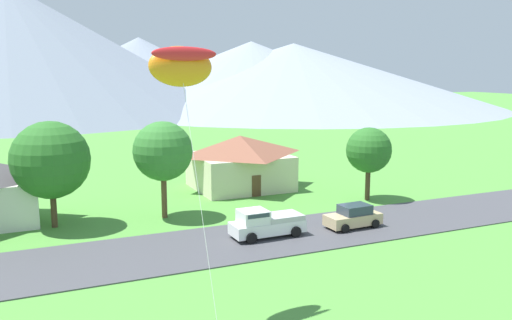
# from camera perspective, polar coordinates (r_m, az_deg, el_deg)

# --- Properties ---
(road_strip) EXTENTS (160.00, 7.97, 0.08)m
(road_strip) POSITION_cam_1_polar(r_m,az_deg,el_deg) (36.26, -6.12, -9.15)
(road_strip) COLOR #424247
(road_strip) RESTS_ON ground
(mountain_west_ridge) EXTENTS (89.18, 89.18, 21.85)m
(mountain_west_ridge) POSITION_cam_1_polar(r_m,az_deg,el_deg) (187.23, -12.20, 9.23)
(mountain_west_ridge) COLOR gray
(mountain_west_ridge) RESTS_ON ground
(mountain_east_ridge) EXTENTS (121.19, 121.19, 33.98)m
(mountain_east_ridge) POSITION_cam_1_polar(r_m,az_deg,el_deg) (160.09, -24.75, 10.70)
(mountain_east_ridge) COLOR slate
(mountain_east_ridge) RESTS_ON ground
(mountain_far_east_ridge) EXTENTS (102.65, 102.65, 19.74)m
(mountain_far_east_ridge) POSITION_cam_1_polar(r_m,az_deg,el_deg) (166.90, -0.49, 9.05)
(mountain_far_east_ridge) COLOR gray
(mountain_far_east_ridge) RESTS_ON ground
(mountain_central_ridge) EXTENTS (124.29, 124.29, 19.11)m
(mountain_central_ridge) POSITION_cam_1_polar(r_m,az_deg,el_deg) (166.61, 3.96, 8.92)
(mountain_central_ridge) COLOR gray
(mountain_central_ridge) RESTS_ON ground
(house_leftmost) EXTENTS (9.45, 8.60, 5.23)m
(house_leftmost) POSITION_cam_1_polar(r_m,az_deg,el_deg) (52.96, -1.71, -0.11)
(house_leftmost) COLOR beige
(house_leftmost) RESTS_ON ground
(tree_near_left) EXTENTS (5.72, 5.72, 7.95)m
(tree_near_left) POSITION_cam_1_polar(r_m,az_deg,el_deg) (42.15, -20.88, -0.00)
(tree_near_left) COLOR #4C3823
(tree_near_left) RESTS_ON ground
(tree_left_of_center) EXTENTS (4.05, 4.05, 6.56)m
(tree_left_of_center) POSITION_cam_1_polar(r_m,az_deg,el_deg) (48.92, 11.84, 1.01)
(tree_left_of_center) COLOR #4C3823
(tree_left_of_center) RESTS_ON ground
(tree_center) EXTENTS (4.66, 4.66, 7.67)m
(tree_center) POSITION_cam_1_polar(r_m,az_deg,el_deg) (42.58, -9.82, 0.91)
(tree_center) COLOR brown
(tree_center) RESTS_ON ground
(parked_car_tan_west_end) EXTENTS (4.27, 2.22, 1.68)m
(parked_car_tan_west_end) POSITION_cam_1_polar(r_m,az_deg,el_deg) (40.74, 10.25, -5.91)
(parked_car_tan_west_end) COLOR tan
(parked_car_tan_west_end) RESTS_ON road_strip
(pickup_truck_white_west_side) EXTENTS (5.23, 2.39, 1.99)m
(pickup_truck_white_west_side) POSITION_cam_1_polar(r_m,az_deg,el_deg) (37.86, 1.02, -6.66)
(pickup_truck_white_west_side) COLOR white
(pickup_truck_white_west_side) RESTS_ON road_strip
(kite_flyer_with_kite) EXTENTS (3.29, 6.71, 12.80)m
(kite_flyer_with_kite) POSITION_cam_1_polar(r_m,az_deg,el_deg) (24.82, -7.84, 9.43)
(kite_flyer_with_kite) COLOR #3D3D42
(kite_flyer_with_kite) RESTS_ON ground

